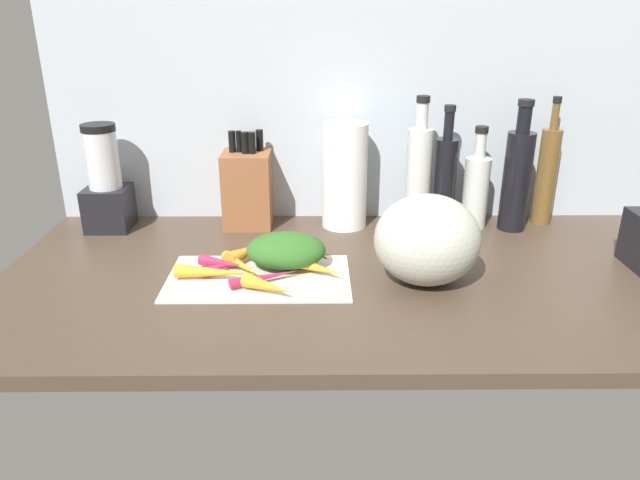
% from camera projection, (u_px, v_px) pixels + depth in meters
% --- Properties ---
extents(ground_plane, '(1.70, 0.80, 0.03)m').
position_uv_depth(ground_plane, '(382.00, 277.00, 1.33)').
color(ground_plane, '#47382B').
extents(wall_back, '(1.70, 0.03, 0.60)m').
position_uv_depth(wall_back, '(371.00, 108.00, 1.57)').
color(wall_back, '#ADB7C1').
rests_on(wall_back, ground_plane).
extents(cutting_board, '(0.40, 0.23, 0.01)m').
position_uv_depth(cutting_board, '(259.00, 277.00, 1.29)').
color(cutting_board, beige).
rests_on(cutting_board, ground_plane).
extents(carrot_0, '(0.12, 0.10, 0.03)m').
position_uv_depth(carrot_0, '(319.00, 268.00, 1.28)').
color(carrot_0, orange).
rests_on(carrot_0, cutting_board).
extents(carrot_1, '(0.11, 0.11, 0.02)m').
position_uv_depth(carrot_1, '(228.00, 264.00, 1.31)').
color(carrot_1, '#B2264C').
rests_on(carrot_1, cutting_board).
extents(carrot_2, '(0.11, 0.09, 0.03)m').
position_uv_depth(carrot_2, '(268.00, 286.00, 1.20)').
color(carrot_2, orange).
rests_on(carrot_2, cutting_board).
extents(carrot_3, '(0.11, 0.12, 0.02)m').
position_uv_depth(carrot_3, '(242.00, 265.00, 1.30)').
color(carrot_3, orange).
rests_on(carrot_3, cutting_board).
extents(carrot_4, '(0.18, 0.05, 0.03)m').
position_uv_depth(carrot_4, '(215.00, 272.00, 1.26)').
color(carrot_4, orange).
rests_on(carrot_4, cutting_board).
extents(carrot_5, '(0.11, 0.06, 0.03)m').
position_uv_depth(carrot_5, '(222.00, 263.00, 1.31)').
color(carrot_5, '#B2264C').
rests_on(carrot_5, cutting_board).
extents(carrot_6, '(0.15, 0.09, 0.02)m').
position_uv_depth(carrot_6, '(265.00, 277.00, 1.25)').
color(carrot_6, '#B2264C').
rests_on(carrot_6, cutting_board).
extents(carrot_7, '(0.11, 0.12, 0.04)m').
position_uv_depth(carrot_7, '(249.00, 251.00, 1.37)').
color(carrot_7, orange).
rests_on(carrot_7, cutting_board).
extents(carrot_8, '(0.13, 0.13, 0.03)m').
position_uv_depth(carrot_8, '(308.00, 251.00, 1.36)').
color(carrot_8, red).
rests_on(carrot_8, cutting_board).
extents(carrot_greens_pile, '(0.18, 0.14, 0.08)m').
position_uv_depth(carrot_greens_pile, '(286.00, 250.00, 1.32)').
color(carrot_greens_pile, '#2D6023').
rests_on(carrot_greens_pile, cutting_board).
extents(winter_squash, '(0.22, 0.20, 0.19)m').
position_uv_depth(winter_squash, '(427.00, 240.00, 1.24)').
color(winter_squash, '#B2B7A8').
rests_on(winter_squash, ground_plane).
extents(knife_block, '(0.12, 0.14, 0.25)m').
position_uv_depth(knife_block, '(248.00, 187.00, 1.57)').
color(knife_block, brown).
rests_on(knife_block, ground_plane).
extents(blender_appliance, '(0.11, 0.11, 0.28)m').
position_uv_depth(blender_appliance, '(106.00, 185.00, 1.53)').
color(blender_appliance, black).
rests_on(blender_appliance, ground_plane).
extents(paper_towel_roll, '(0.12, 0.12, 0.28)m').
position_uv_depth(paper_towel_roll, '(345.00, 176.00, 1.55)').
color(paper_towel_roll, white).
rests_on(paper_towel_roll, ground_plane).
extents(bottle_0, '(0.06, 0.06, 0.35)m').
position_uv_depth(bottle_0, '(418.00, 176.00, 1.52)').
color(bottle_0, silver).
rests_on(bottle_0, ground_plane).
extents(bottle_1, '(0.06, 0.06, 0.32)m').
position_uv_depth(bottle_1, '(444.00, 180.00, 1.54)').
color(bottle_1, black).
rests_on(bottle_1, ground_plane).
extents(bottle_2, '(0.07, 0.07, 0.27)m').
position_uv_depth(bottle_2, '(476.00, 189.00, 1.55)').
color(bottle_2, silver).
rests_on(bottle_2, ground_plane).
extents(bottle_3, '(0.07, 0.07, 0.34)m').
position_uv_depth(bottle_3, '(517.00, 177.00, 1.52)').
color(bottle_3, black).
rests_on(bottle_3, ground_plane).
extents(bottle_4, '(0.05, 0.05, 0.34)m').
position_uv_depth(bottle_4, '(547.00, 174.00, 1.57)').
color(bottle_4, brown).
rests_on(bottle_4, ground_plane).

